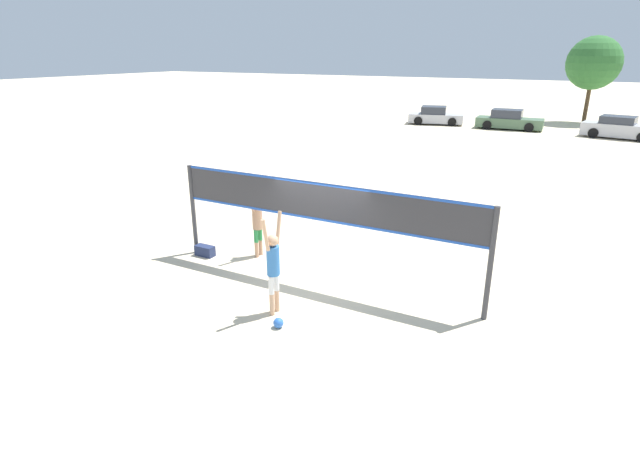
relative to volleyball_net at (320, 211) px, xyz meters
name	(u,v)px	position (x,y,z in m)	size (l,w,h in m)	color
ground_plane	(320,281)	(0.00, 0.00, -1.83)	(200.00, 200.00, 0.00)	beige
volleyball_net	(320,211)	(0.00, 0.00, 0.00)	(8.12, 0.12, 2.53)	#38383D
player_spiker	(273,263)	(-0.12, -1.90, -0.63)	(0.28, 0.72, 2.27)	tan
player_blocker	(257,221)	(-2.28, 0.61, -0.79)	(0.28, 0.69, 1.99)	tan
volleyball	(278,323)	(0.29, -2.39, -1.72)	(0.22, 0.22, 0.22)	blue
gear_bag	(205,251)	(-3.62, -0.09, -1.68)	(0.56, 0.26, 0.30)	navy
parked_car_near	(620,128)	(7.19, 28.36, -1.18)	(4.77, 2.59, 1.43)	#B7B7BC
parked_car_mid	(509,120)	(0.13, 29.19, -1.20)	(4.67, 1.94, 1.41)	#4C6B4C
parked_car_far	(435,116)	(-5.37, 29.33, -1.22)	(4.42, 2.69, 1.36)	#B7B7BC
tree_left_cluster	(594,63)	(4.95, 35.56, 2.71)	(4.02, 4.02, 6.57)	#4C3823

